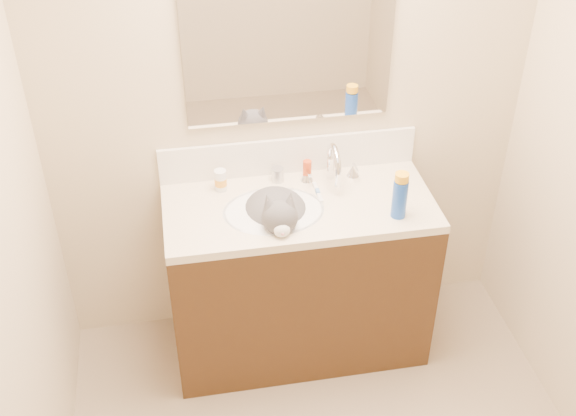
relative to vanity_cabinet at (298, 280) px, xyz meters
name	(u,v)px	position (x,y,z in m)	size (l,w,h in m)	color
room_shell	(367,220)	(0.00, -0.97, 1.08)	(2.24, 2.54, 2.52)	beige
vanity_cabinet	(298,280)	(0.00, 0.00, 0.00)	(1.20, 0.55, 0.82)	#3B2410
counter_slab	(299,207)	(0.00, 0.00, 0.43)	(1.20, 0.55, 0.04)	beige
basin	(274,223)	(-0.12, -0.03, 0.38)	(0.45, 0.36, 0.14)	white
faucet	(333,167)	(0.18, 0.14, 0.54)	(0.28, 0.20, 0.21)	silver
cat	(277,216)	(-0.11, -0.03, 0.42)	(0.34, 0.42, 0.32)	#4B494B
backsplash	(289,156)	(0.00, 0.26, 0.54)	(1.20, 0.02, 0.18)	white
mirror	(289,35)	(0.00, 0.26, 1.13)	(0.90, 0.02, 0.80)	white
pill_bottle	(221,180)	(-0.33, 0.17, 0.50)	(0.06, 0.06, 0.10)	white
pill_label	(221,182)	(-0.33, 0.17, 0.49)	(0.06, 0.06, 0.04)	#F8A429
silver_jar	(277,175)	(-0.06, 0.20, 0.48)	(0.06, 0.06, 0.07)	#B7B7BC
amber_bottle	(307,170)	(0.07, 0.19, 0.50)	(0.04, 0.04, 0.10)	#C43E17
toothbrush	(318,192)	(0.10, 0.07, 0.46)	(0.02, 0.15, 0.01)	white
toothbrush_head	(318,192)	(0.10, 0.07, 0.46)	(0.02, 0.03, 0.02)	#5E8CC9
spray_can	(400,199)	(0.40, -0.16, 0.54)	(0.06, 0.06, 0.18)	#1A48B8
spray_cap	(402,177)	(0.40, -0.16, 0.65)	(0.06, 0.06, 0.04)	#F6AB19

